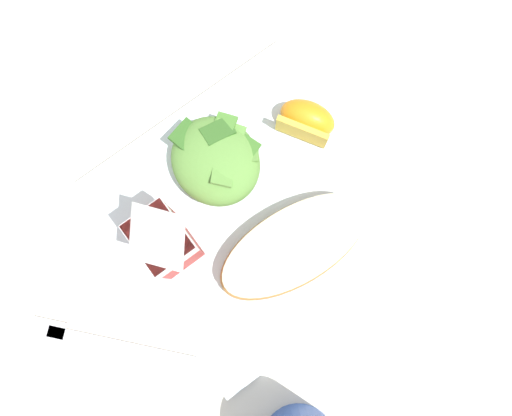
% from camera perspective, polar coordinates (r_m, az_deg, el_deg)
% --- Properties ---
extents(ground, '(3.00, 3.00, 0.00)m').
position_cam_1_polar(ground, '(0.57, -0.00, -0.40)').
color(ground, beige).
extents(white_plate, '(0.28, 0.28, 0.02)m').
position_cam_1_polar(white_plate, '(0.56, -0.00, -0.28)').
color(white_plate, silver).
rests_on(white_plate, ground).
extents(cheesy_pizza_bread, '(0.10, 0.18, 0.04)m').
position_cam_1_polar(cheesy_pizza_bread, '(0.53, 4.21, -4.18)').
color(cheesy_pizza_bread, '#A87038').
rests_on(cheesy_pizza_bread, white_plate).
extents(green_salad_pile, '(0.10, 0.09, 0.04)m').
position_cam_1_polar(green_salad_pile, '(0.54, -4.44, 5.25)').
color(green_salad_pile, '#5B8E3D').
rests_on(green_salad_pile, white_plate).
extents(milk_carton, '(0.06, 0.05, 0.11)m').
position_cam_1_polar(milk_carton, '(0.50, -10.17, -3.50)').
color(milk_carton, '#B7332D').
rests_on(milk_carton, white_plate).
extents(orange_wedge_front, '(0.07, 0.06, 0.04)m').
position_cam_1_polar(orange_wedge_front, '(0.56, 5.59, 9.62)').
color(orange_wedge_front, orange).
rests_on(orange_wedge_front, white_plate).
extents(metal_fork, '(0.15, 0.14, 0.01)m').
position_cam_1_polar(metal_fork, '(0.59, -16.54, -14.01)').
color(metal_fork, silver).
rests_on(metal_fork, ground).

